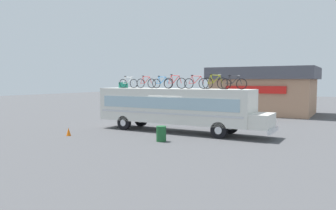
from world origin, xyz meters
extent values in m
plane|color=#4C4C4F|center=(0.00, 0.00, 0.00)|extent=(120.00, 120.00, 0.00)
cube|color=silver|center=(0.00, 0.00, 1.79)|extent=(10.86, 2.37, 2.27)
cube|color=silver|center=(5.99, 0.00, 1.09)|extent=(1.13, 2.18, 0.86)
cube|color=#99B7C6|center=(0.00, -1.20, 2.01)|extent=(9.99, 0.04, 0.75)
cube|color=#99B7C6|center=(0.00, 1.20, 2.01)|extent=(9.99, 0.04, 0.75)
cube|color=silver|center=(0.00, -1.20, 1.34)|extent=(10.43, 0.03, 0.12)
cube|color=silver|center=(0.00, 1.20, 1.34)|extent=(10.43, 0.03, 0.12)
cube|color=silver|center=(6.62, 0.00, 0.58)|extent=(0.16, 2.25, 0.24)
cylinder|color=black|center=(3.69, -1.05, 0.50)|extent=(1.01, 0.28, 1.01)
cylinder|color=silver|center=(3.69, -1.05, 0.50)|extent=(0.45, 0.30, 0.45)
cylinder|color=black|center=(3.69, 1.05, 0.50)|extent=(1.01, 0.28, 1.01)
cylinder|color=silver|center=(3.69, 1.05, 0.50)|extent=(0.45, 0.30, 0.45)
cylinder|color=black|center=(-3.37, -1.05, 0.50)|extent=(1.01, 0.28, 1.01)
cylinder|color=silver|center=(-3.37, -1.05, 0.50)|extent=(0.45, 0.30, 0.45)
cylinder|color=black|center=(-3.37, 1.05, 0.50)|extent=(1.01, 0.28, 1.01)
cylinder|color=silver|center=(-3.37, 1.05, 0.50)|extent=(0.45, 0.30, 0.45)
cube|color=#1E7F66|center=(-4.40, 0.26, 3.13)|extent=(0.57, 0.40, 0.41)
torus|color=black|center=(-4.14, -0.12, 3.26)|extent=(0.66, 0.04, 0.66)
torus|color=black|center=(-3.18, -0.12, 3.26)|extent=(0.66, 0.04, 0.66)
cylinder|color=white|center=(-3.85, -0.12, 3.51)|extent=(0.19, 0.04, 0.47)
cylinder|color=white|center=(-3.57, -0.12, 3.49)|extent=(0.45, 0.04, 0.45)
cylinder|color=white|center=(-3.64, -0.12, 3.72)|extent=(0.58, 0.04, 0.07)
cylinder|color=white|center=(-3.96, -0.12, 3.27)|extent=(0.37, 0.03, 0.05)
cylinder|color=white|center=(-4.04, -0.12, 3.50)|extent=(0.24, 0.03, 0.49)
cylinder|color=white|center=(-3.27, -0.12, 3.48)|extent=(0.20, 0.03, 0.46)
cylinder|color=silver|center=(-3.36, -0.12, 3.75)|extent=(0.03, 0.44, 0.03)
ellipsoid|color=black|center=(-3.93, -0.12, 3.77)|extent=(0.20, 0.08, 0.06)
torus|color=black|center=(-2.82, 0.22, 3.27)|extent=(0.68, 0.04, 0.68)
torus|color=black|center=(-1.86, 0.22, 3.27)|extent=(0.68, 0.04, 0.68)
cylinder|color=red|center=(-2.53, 0.22, 3.52)|extent=(0.19, 0.04, 0.48)
cylinder|color=red|center=(-2.25, 0.22, 3.51)|extent=(0.45, 0.04, 0.46)
cylinder|color=red|center=(-2.32, 0.22, 3.74)|extent=(0.57, 0.04, 0.07)
cylinder|color=red|center=(-2.64, 0.22, 3.28)|extent=(0.36, 0.03, 0.05)
cylinder|color=red|center=(-2.71, 0.22, 3.51)|extent=(0.24, 0.03, 0.50)
cylinder|color=red|center=(-1.95, 0.22, 3.50)|extent=(0.20, 0.03, 0.47)
cylinder|color=silver|center=(-2.04, 0.22, 3.78)|extent=(0.03, 0.44, 0.03)
ellipsoid|color=black|center=(-2.61, 0.22, 3.80)|extent=(0.20, 0.08, 0.06)
torus|color=black|center=(-1.47, 0.21, 3.26)|extent=(0.66, 0.04, 0.66)
torus|color=black|center=(-0.52, 0.21, 3.26)|extent=(0.66, 0.04, 0.66)
cylinder|color=#197FDB|center=(-1.18, 0.21, 3.51)|extent=(0.19, 0.04, 0.47)
cylinder|color=#197FDB|center=(-0.90, 0.21, 3.49)|extent=(0.44, 0.04, 0.45)
cylinder|color=#197FDB|center=(-0.97, 0.21, 3.72)|extent=(0.57, 0.04, 0.07)
cylinder|color=#197FDB|center=(-1.29, 0.21, 3.27)|extent=(0.36, 0.03, 0.05)
cylinder|color=#197FDB|center=(-1.36, 0.21, 3.50)|extent=(0.24, 0.03, 0.49)
cylinder|color=#197FDB|center=(-0.60, 0.21, 3.48)|extent=(0.20, 0.03, 0.46)
cylinder|color=silver|center=(-0.69, 0.21, 3.76)|extent=(0.03, 0.44, 0.03)
ellipsoid|color=black|center=(-1.26, 0.21, 3.78)|extent=(0.20, 0.08, 0.06)
torus|color=black|center=(-0.24, -0.23, 3.29)|extent=(0.72, 0.04, 0.72)
torus|color=black|center=(0.75, -0.23, 3.29)|extent=(0.72, 0.04, 0.72)
cylinder|color=red|center=(0.06, -0.23, 3.56)|extent=(0.19, 0.04, 0.52)
cylinder|color=red|center=(0.35, -0.23, 3.55)|extent=(0.46, 0.04, 0.50)
cylinder|color=red|center=(0.27, -0.23, 3.80)|extent=(0.59, 0.04, 0.07)
cylinder|color=red|center=(-0.05, -0.23, 3.30)|extent=(0.38, 0.03, 0.05)
cylinder|color=red|center=(-0.13, -0.23, 3.55)|extent=(0.24, 0.03, 0.54)
cylinder|color=red|center=(0.66, -0.23, 3.54)|extent=(0.21, 0.03, 0.50)
cylinder|color=silver|center=(0.57, -0.23, 3.83)|extent=(0.03, 0.44, 0.03)
ellipsoid|color=black|center=(-0.02, -0.23, 3.86)|extent=(0.20, 0.08, 0.06)
torus|color=black|center=(1.12, 0.10, 3.27)|extent=(0.69, 0.04, 0.69)
torus|color=black|center=(2.18, 0.10, 3.27)|extent=(0.69, 0.04, 0.69)
cylinder|color=red|center=(1.43, 0.10, 3.53)|extent=(0.20, 0.04, 0.49)
cylinder|color=red|center=(1.75, 0.10, 3.52)|extent=(0.49, 0.04, 0.47)
cylinder|color=red|center=(1.67, 0.10, 3.76)|extent=(0.64, 0.04, 0.07)
cylinder|color=red|center=(1.32, 0.10, 3.28)|extent=(0.40, 0.03, 0.05)
cylinder|color=red|center=(1.23, 0.10, 3.52)|extent=(0.26, 0.03, 0.51)
cylinder|color=red|center=(2.08, 0.10, 3.51)|extent=(0.22, 0.03, 0.48)
cylinder|color=silver|center=(1.99, 0.10, 3.79)|extent=(0.03, 0.44, 0.03)
ellipsoid|color=black|center=(1.35, 0.10, 3.81)|extent=(0.20, 0.08, 0.06)
torus|color=black|center=(2.47, 0.07, 3.29)|extent=(0.73, 0.04, 0.73)
torus|color=black|center=(3.47, 0.07, 3.29)|extent=(0.73, 0.04, 0.73)
cylinder|color=#B2B20C|center=(2.77, 0.07, 3.57)|extent=(0.19, 0.04, 0.52)
cylinder|color=#B2B20C|center=(3.07, 0.07, 3.55)|extent=(0.47, 0.04, 0.50)
cylinder|color=#B2B20C|center=(2.99, 0.07, 3.81)|extent=(0.60, 0.04, 0.07)
cylinder|color=#B2B20C|center=(2.66, 0.07, 3.30)|extent=(0.38, 0.03, 0.05)
cylinder|color=#B2B20C|center=(2.58, 0.07, 3.56)|extent=(0.25, 0.03, 0.54)
cylinder|color=#B2B20C|center=(3.38, 0.07, 3.54)|extent=(0.21, 0.03, 0.51)
cylinder|color=silver|center=(3.29, 0.07, 3.84)|extent=(0.03, 0.44, 0.03)
ellipsoid|color=black|center=(2.69, 0.07, 3.87)|extent=(0.20, 0.08, 0.06)
torus|color=black|center=(3.78, -0.17, 3.26)|extent=(0.66, 0.04, 0.66)
torus|color=black|center=(4.76, -0.17, 3.26)|extent=(0.66, 0.04, 0.66)
cylinder|color=black|center=(4.07, -0.17, 3.51)|extent=(0.19, 0.04, 0.47)
cylinder|color=black|center=(4.37, -0.17, 3.49)|extent=(0.46, 0.04, 0.46)
cylinder|color=black|center=(4.29, -0.17, 3.73)|extent=(0.59, 0.04, 0.07)
cylinder|color=black|center=(3.97, -0.17, 3.27)|extent=(0.38, 0.03, 0.05)
cylinder|color=black|center=(3.89, -0.17, 3.50)|extent=(0.24, 0.03, 0.49)
cylinder|color=black|center=(4.67, -0.17, 3.48)|extent=(0.21, 0.03, 0.46)
cylinder|color=silver|center=(4.58, -0.17, 3.76)|extent=(0.03, 0.44, 0.03)
ellipsoid|color=black|center=(4.00, -0.17, 3.78)|extent=(0.20, 0.08, 0.06)
cube|color=tan|center=(2.34, 15.68, 1.81)|extent=(9.68, 7.03, 3.62)
cube|color=#4C4C56|center=(2.34, 15.68, 4.22)|extent=(10.45, 7.60, 1.20)
cube|color=red|center=(2.34, 12.07, 2.61)|extent=(5.81, 0.16, 0.70)
cylinder|color=#1E592D|center=(1.16, -3.53, 0.44)|extent=(0.56, 0.56, 0.87)
cone|color=orange|center=(-4.89, -4.77, 0.25)|extent=(0.29, 0.29, 0.50)
camera|label=1|loc=(10.60, -19.36, 3.44)|focal=34.94mm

